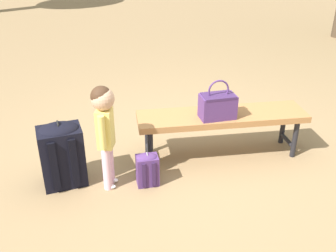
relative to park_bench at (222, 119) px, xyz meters
name	(u,v)px	position (x,y,z in m)	size (l,w,h in m)	color
ground_plane	(182,160)	(0.39, -0.03, -0.39)	(40.00, 40.00, 0.00)	#8C704C
park_bench	(222,119)	(0.00, 0.00, 0.00)	(1.65, 0.73, 0.45)	#9E6B3D
handbag	(218,105)	(0.09, 0.06, 0.18)	(0.34, 0.22, 0.37)	#4C2D66
child_standing	(104,122)	(1.14, 0.12, 0.22)	(0.19, 0.23, 0.93)	#E5B2C6
backpack_large	(62,153)	(1.49, -0.07, -0.09)	(0.36, 0.33, 0.61)	black
backpack_small	(147,168)	(0.82, 0.21, -0.24)	(0.21, 0.19, 0.32)	#4C2D66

